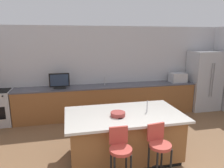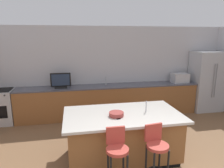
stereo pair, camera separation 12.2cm
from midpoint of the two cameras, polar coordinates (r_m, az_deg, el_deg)
name	(u,v)px [view 2 (the right image)]	position (r m, az deg, el deg)	size (l,w,h in m)	color
wall_back	(111,70)	(6.31, 0.28, 3.82)	(7.59, 0.12, 2.63)	#BCBCC1
counter_back	(110,101)	(6.12, -0.05, -4.64)	(5.29, 0.62, 0.93)	brown
kitchen_island	(123,135)	(4.07, 3.83, -14.09)	(2.18, 1.23, 0.91)	black
refrigerator	(206,81)	(7.21, 25.19, 0.71)	(0.94, 0.74, 1.88)	#B7BABF
range_oven	(0,107)	(6.32, -28.13, -5.61)	(0.72, 0.63, 0.95)	#B7BABF
microwave	(180,78)	(6.74, 18.83, 1.62)	(0.48, 0.36, 0.29)	#B7BABF
tv_monitor	(61,81)	(5.81, -13.48, 0.76)	(0.55, 0.16, 0.42)	black
sink_faucet_back	(106,81)	(6.05, -1.13, 0.86)	(0.02, 0.02, 0.24)	#B2B2B7
sink_faucet_island	(146,106)	(3.99, 10.33, -6.17)	(0.02, 0.02, 0.22)	#B2B2B7
bar_stool_left	(117,154)	(3.25, 2.53, -18.98)	(0.34, 0.34, 0.99)	#B23D33
bar_stool_right	(156,150)	(3.43, 13.25, -17.53)	(0.34, 0.36, 0.99)	#B23D33
fruit_bowl	(116,114)	(3.75, 2.16, -8.38)	(0.27, 0.27, 0.08)	#993833
cell_phone	(117,118)	(3.69, 2.48, -9.32)	(0.07, 0.15, 0.01)	black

